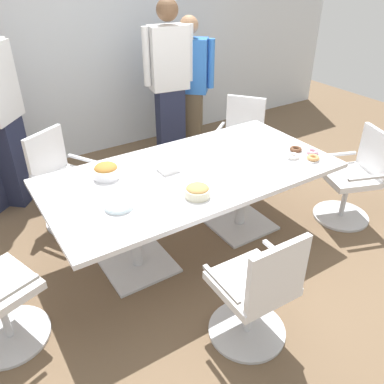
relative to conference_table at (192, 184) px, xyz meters
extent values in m
cube|color=brown|center=(0.00, 0.00, -0.63)|extent=(10.00, 10.00, 0.01)
cube|color=silver|center=(0.00, 2.40, 0.77)|extent=(8.00, 0.10, 2.80)
cube|color=silver|center=(0.00, 0.00, 0.10)|extent=(2.40, 1.20, 0.04)
cube|color=silver|center=(-0.55, 0.00, -0.61)|extent=(0.56, 0.56, 0.02)
cylinder|color=silver|center=(-0.55, 0.00, -0.26)|extent=(0.09, 0.09, 0.69)
cube|color=silver|center=(0.55, 0.00, -0.61)|extent=(0.56, 0.56, 0.02)
cylinder|color=silver|center=(0.55, 0.00, -0.26)|extent=(0.09, 0.09, 0.69)
cylinder|color=silver|center=(-0.21, -1.04, -0.61)|extent=(0.55, 0.55, 0.02)
cylinder|color=silver|center=(-0.21, -1.04, -0.40)|extent=(0.05, 0.05, 0.41)
cube|color=white|center=(-0.21, -1.04, -0.17)|extent=(0.47, 0.47, 0.06)
cube|color=white|center=(-0.22, -1.25, 0.07)|extent=(0.44, 0.05, 0.42)
cube|color=silver|center=(-0.46, -1.04, -0.05)|extent=(0.04, 0.37, 0.02)
cube|color=silver|center=(0.03, -1.05, -0.05)|extent=(0.04, 0.37, 0.02)
cylinder|color=silver|center=(1.49, -0.45, -0.61)|extent=(0.70, 0.70, 0.02)
cylinder|color=silver|center=(1.49, -0.45, -0.40)|extent=(0.05, 0.05, 0.41)
cube|color=white|center=(1.49, -0.45, -0.17)|extent=(0.59, 0.59, 0.06)
cube|color=white|center=(1.69, -0.52, 0.07)|extent=(0.19, 0.42, 0.42)
cube|color=silver|center=(1.41, -0.68, -0.05)|extent=(0.36, 0.16, 0.02)
cube|color=silver|center=(1.58, -0.22, -0.05)|extent=(0.36, 0.16, 0.02)
cylinder|color=silver|center=(1.13, 0.76, -0.61)|extent=(0.76, 0.76, 0.02)
cylinder|color=silver|center=(1.13, 0.76, -0.40)|extent=(0.05, 0.05, 0.41)
cube|color=white|center=(1.13, 0.76, -0.17)|extent=(0.65, 0.65, 0.06)
cube|color=white|center=(1.30, 0.89, 0.07)|extent=(0.30, 0.37, 0.42)
cube|color=silver|center=(1.28, 0.57, -0.05)|extent=(0.31, 0.25, 0.02)
cube|color=silver|center=(0.98, 0.96, -0.05)|extent=(0.31, 0.25, 0.02)
cylinder|color=silver|center=(-0.79, 0.92, -0.61)|extent=(0.74, 0.74, 0.02)
cylinder|color=silver|center=(-0.79, 0.92, -0.40)|extent=(0.05, 0.05, 0.41)
cube|color=white|center=(-0.79, 0.92, -0.17)|extent=(0.63, 0.63, 0.06)
cube|color=white|center=(-0.89, 1.10, 0.07)|extent=(0.40, 0.25, 0.42)
cube|color=silver|center=(-0.58, 1.04, -0.05)|extent=(0.21, 0.34, 0.02)
cube|color=silver|center=(-1.00, 0.80, -0.05)|extent=(0.21, 0.34, 0.02)
cylinder|color=silver|center=(-1.62, -0.19, -0.61)|extent=(0.69, 0.69, 0.02)
cylinder|color=silver|center=(-1.62, -0.19, -0.40)|extent=(0.05, 0.05, 0.41)
cube|color=silver|center=(-1.54, -0.43, -0.05)|extent=(0.36, 0.15, 0.02)
cube|color=#232842|center=(-1.12, 1.63, -0.17)|extent=(0.36, 0.37, 0.90)
cylinder|color=white|center=(-0.95, 1.83, 0.67)|extent=(0.11, 0.11, 0.64)
cube|color=#232842|center=(0.74, 1.65, -0.18)|extent=(0.35, 0.25, 0.90)
cube|color=white|center=(0.74, 1.65, 0.63)|extent=(0.47, 0.29, 0.71)
sphere|color=brown|center=(0.74, 1.65, 1.13)|extent=(0.24, 0.24, 0.24)
cylinder|color=white|center=(1.00, 1.60, 0.66)|extent=(0.09, 0.09, 0.64)
cylinder|color=white|center=(0.48, 1.69, 0.66)|extent=(0.09, 0.09, 0.64)
cube|color=brown|center=(1.04, 1.69, -0.22)|extent=(0.37, 0.36, 0.80)
cube|color=blue|center=(1.04, 1.69, 0.49)|extent=(0.47, 0.46, 0.63)
sphere|color=tan|center=(1.04, 1.69, 0.95)|extent=(0.22, 0.22, 0.22)
cylinder|color=blue|center=(1.24, 1.51, 0.52)|extent=(0.11, 0.11, 0.57)
cylinder|color=blue|center=(0.85, 1.87, 0.52)|extent=(0.11, 0.11, 0.57)
cylinder|color=white|center=(-0.63, 0.28, 0.17)|extent=(0.21, 0.21, 0.08)
ellipsoid|color=#AD702D|center=(-0.63, 0.28, 0.21)|extent=(0.18, 0.18, 0.08)
cylinder|color=beige|center=(-0.18, -0.35, 0.16)|extent=(0.19, 0.19, 0.07)
ellipsoid|color=tan|center=(-0.18, -0.35, 0.19)|extent=(0.17, 0.17, 0.06)
cylinder|color=white|center=(0.97, -0.30, 0.13)|extent=(0.30, 0.30, 0.01)
torus|color=pink|center=(1.07, -0.31, 0.15)|extent=(0.11, 0.11, 0.03)
torus|color=brown|center=(0.98, -0.20, 0.15)|extent=(0.11, 0.11, 0.03)
torus|color=white|center=(0.86, -0.29, 0.15)|extent=(0.11, 0.11, 0.03)
torus|color=tan|center=(0.98, -0.40, 0.15)|extent=(0.11, 0.11, 0.03)
cylinder|color=white|center=(-0.73, -0.18, 0.13)|extent=(0.20, 0.20, 0.01)
cylinder|color=silver|center=(-0.73, -0.18, 0.13)|extent=(0.20, 0.20, 0.01)
cylinder|color=white|center=(-0.73, -0.18, 0.14)|extent=(0.20, 0.20, 0.01)
cylinder|color=silver|center=(-0.73, -0.18, 0.15)|extent=(0.20, 0.20, 0.01)
cylinder|color=white|center=(-0.73, -0.18, 0.15)|extent=(0.20, 0.20, 0.01)
cylinder|color=silver|center=(-0.73, -0.18, 0.16)|extent=(0.20, 0.20, 0.01)
cube|color=white|center=(-0.16, 0.11, 0.16)|extent=(0.15, 0.15, 0.06)
camera|label=1|loc=(-1.56, -2.44, 1.68)|focal=37.43mm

